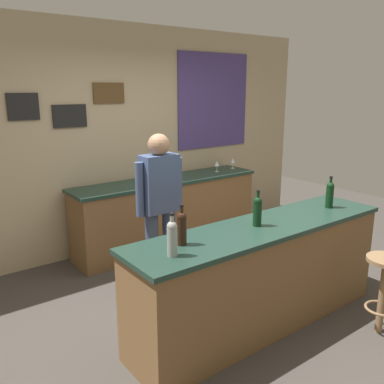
{
  "coord_description": "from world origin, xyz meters",
  "views": [
    {
      "loc": [
        -2.45,
        -2.65,
        2.04
      ],
      "look_at": [
        -0.11,
        0.45,
        1.05
      ],
      "focal_mm": 38.54,
      "sensor_mm": 36.0,
      "label": 1
    }
  ],
  "objects_px": {
    "wine_bottle_b": "(182,227)",
    "wine_glass_e": "(233,161)",
    "bar_stool": "(384,282)",
    "bartender": "(160,204)",
    "wine_glass_d": "(217,164)",
    "wine_bottle_c": "(258,210)",
    "wine_glass_a": "(147,173)",
    "wine_glass_b": "(158,171)",
    "wine_glass_c": "(174,170)",
    "wine_bottle_d": "(330,194)",
    "wine_bottle_a": "(172,237)"
  },
  "relations": [
    {
      "from": "wine_bottle_b",
      "to": "wine_glass_e",
      "type": "bearing_deg",
      "value": 40.72
    },
    {
      "from": "bar_stool",
      "to": "bartender",
      "type": "bearing_deg",
      "value": 122.27
    },
    {
      "from": "wine_bottle_b",
      "to": "wine_glass_d",
      "type": "distance_m",
      "value": 2.83
    },
    {
      "from": "wine_glass_e",
      "to": "wine_bottle_c",
      "type": "bearing_deg",
      "value": -128.0
    },
    {
      "from": "wine_glass_a",
      "to": "wine_glass_b",
      "type": "bearing_deg",
      "value": 2.16
    },
    {
      "from": "wine_glass_c",
      "to": "wine_glass_e",
      "type": "distance_m",
      "value": 1.06
    },
    {
      "from": "bar_stool",
      "to": "wine_glass_e",
      "type": "height_order",
      "value": "wine_glass_e"
    },
    {
      "from": "bar_stool",
      "to": "wine_bottle_c",
      "type": "xyz_separation_m",
      "value": [
        -0.78,
        0.73,
        0.6
      ]
    },
    {
      "from": "wine_bottle_d",
      "to": "wine_glass_b",
      "type": "distance_m",
      "value": 2.19
    },
    {
      "from": "wine_bottle_d",
      "to": "wine_bottle_c",
      "type": "bearing_deg",
      "value": 177.94
    },
    {
      "from": "wine_bottle_d",
      "to": "wine_glass_d",
      "type": "bearing_deg",
      "value": 80.86
    },
    {
      "from": "bar_stool",
      "to": "wine_bottle_d",
      "type": "bearing_deg",
      "value": 76.98
    },
    {
      "from": "bar_stool",
      "to": "wine_bottle_a",
      "type": "distance_m",
      "value": 1.91
    },
    {
      "from": "wine_bottle_d",
      "to": "wine_glass_c",
      "type": "xyz_separation_m",
      "value": [
        -0.4,
        2.03,
        -0.05
      ]
    },
    {
      "from": "wine_bottle_b",
      "to": "wine_glass_c",
      "type": "bearing_deg",
      "value": 56.75
    },
    {
      "from": "wine_bottle_c",
      "to": "wine_bottle_b",
      "type": "bearing_deg",
      "value": 177.65
    },
    {
      "from": "wine_bottle_a",
      "to": "wine_bottle_c",
      "type": "relative_size",
      "value": 1.0
    },
    {
      "from": "wine_glass_e",
      "to": "bartender",
      "type": "bearing_deg",
      "value": -151.27
    },
    {
      "from": "wine_glass_b",
      "to": "wine_glass_c",
      "type": "distance_m",
      "value": 0.21
    },
    {
      "from": "wine_glass_b",
      "to": "wine_glass_e",
      "type": "distance_m",
      "value": 1.26
    },
    {
      "from": "wine_bottle_a",
      "to": "wine_glass_d",
      "type": "distance_m",
      "value": 3.04
    },
    {
      "from": "bar_stool",
      "to": "wine_glass_e",
      "type": "bearing_deg",
      "value": 73.45
    },
    {
      "from": "wine_glass_a",
      "to": "bartender",
      "type": "bearing_deg",
      "value": -115.17
    },
    {
      "from": "bartender",
      "to": "wine_bottle_c",
      "type": "distance_m",
      "value": 1.06
    },
    {
      "from": "wine_bottle_c",
      "to": "wine_glass_b",
      "type": "distance_m",
      "value": 2.1
    },
    {
      "from": "wine_glass_a",
      "to": "wine_glass_d",
      "type": "bearing_deg",
      "value": -2.93
    },
    {
      "from": "wine_glass_b",
      "to": "wine_glass_e",
      "type": "relative_size",
      "value": 1.0
    },
    {
      "from": "wine_bottle_b",
      "to": "wine_glass_b",
      "type": "bearing_deg",
      "value": 61.87
    },
    {
      "from": "wine_bottle_a",
      "to": "wine_glass_c",
      "type": "bearing_deg",
      "value": 55.11
    },
    {
      "from": "wine_bottle_c",
      "to": "wine_glass_b",
      "type": "bearing_deg",
      "value": 80.57
    },
    {
      "from": "bartender",
      "to": "wine_glass_c",
      "type": "distance_m",
      "value": 1.32
    },
    {
      "from": "wine_bottle_b",
      "to": "wine_glass_c",
      "type": "distance_m",
      "value": 2.36
    },
    {
      "from": "bar_stool",
      "to": "wine_glass_e",
      "type": "distance_m",
      "value": 2.96
    },
    {
      "from": "bartender",
      "to": "wine_glass_c",
      "type": "bearing_deg",
      "value": 49.26
    },
    {
      "from": "wine_glass_b",
      "to": "wine_glass_d",
      "type": "height_order",
      "value": "same"
    },
    {
      "from": "wine_bottle_b",
      "to": "wine_glass_d",
      "type": "xyz_separation_m",
      "value": [
        2.02,
        1.98,
        -0.05
      ]
    },
    {
      "from": "wine_bottle_c",
      "to": "wine_glass_e",
      "type": "relative_size",
      "value": 1.97
    },
    {
      "from": "wine_bottle_d",
      "to": "wine_bottle_b",
      "type": "bearing_deg",
      "value": 177.81
    },
    {
      "from": "bartender",
      "to": "wine_bottle_c",
      "type": "relative_size",
      "value": 5.29
    },
    {
      "from": "bartender",
      "to": "wine_glass_c",
      "type": "xyz_separation_m",
      "value": [
        0.86,
        1.0,
        0.07
      ]
    },
    {
      "from": "bartender",
      "to": "wine_glass_d",
      "type": "distance_m",
      "value": 1.88
    },
    {
      "from": "bartender",
      "to": "wine_bottle_d",
      "type": "xyz_separation_m",
      "value": [
        1.25,
        -1.04,
        0.12
      ]
    },
    {
      "from": "bartender",
      "to": "wine_bottle_b",
      "type": "relative_size",
      "value": 5.29
    },
    {
      "from": "wine_glass_c",
      "to": "wine_glass_e",
      "type": "height_order",
      "value": "same"
    },
    {
      "from": "wine_bottle_a",
      "to": "wine_glass_d",
      "type": "bearing_deg",
      "value": 43.94
    },
    {
      "from": "wine_glass_b",
      "to": "wine_glass_e",
      "type": "height_order",
      "value": "same"
    },
    {
      "from": "bartender",
      "to": "wine_bottle_c",
      "type": "xyz_separation_m",
      "value": [
        0.31,
        -1.0,
        0.12
      ]
    },
    {
      "from": "wine_glass_a",
      "to": "wine_glass_e",
      "type": "distance_m",
      "value": 1.42
    },
    {
      "from": "wine_glass_c",
      "to": "wine_bottle_b",
      "type": "bearing_deg",
      "value": -123.25
    },
    {
      "from": "bar_stool",
      "to": "wine_bottle_b",
      "type": "relative_size",
      "value": 2.22
    }
  ]
}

